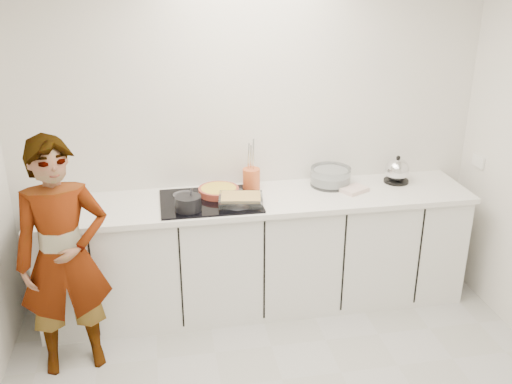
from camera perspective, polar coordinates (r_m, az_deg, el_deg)
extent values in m
cube|color=white|center=(4.39, -0.63, 5.73)|extent=(3.60, 0.00, 2.60)
cube|color=white|center=(4.84, 21.36, 2.89)|extent=(0.02, 0.15, 0.09)
cube|color=white|center=(4.42, 0.11, -6.25)|extent=(3.20, 0.58, 0.87)
cube|color=white|center=(4.23, 0.12, -0.81)|extent=(3.24, 0.64, 0.04)
cube|color=black|center=(4.16, -4.59, -0.90)|extent=(0.72, 0.54, 0.01)
cylinder|color=#9F3B2B|center=(4.25, -3.76, 0.10)|extent=(0.34, 0.34, 0.05)
cylinder|color=gold|center=(4.24, -3.76, 0.34)|extent=(0.30, 0.30, 0.01)
cylinder|color=black|center=(3.99, -6.80, -1.12)|extent=(0.20, 0.20, 0.10)
cylinder|color=silver|center=(3.99, -6.56, -0.38)|extent=(0.04, 0.07, 0.16)
cube|color=silver|center=(4.07, -1.52, -0.77)|extent=(0.34, 0.27, 0.06)
cube|color=#D9BA69|center=(4.07, -1.53, -0.50)|extent=(0.31, 0.24, 0.02)
cylinder|color=silver|center=(4.47, 7.46, 1.54)|extent=(0.32, 0.32, 0.14)
cylinder|color=white|center=(4.47, 7.44, 1.27)|extent=(0.27, 0.27, 0.07)
cube|color=white|center=(4.39, 9.79, 0.23)|extent=(0.24, 0.21, 0.03)
cylinder|color=black|center=(4.65, 13.83, 1.08)|extent=(0.21, 0.21, 0.02)
sphere|color=silver|center=(4.62, 13.93, 2.15)|extent=(0.21, 0.21, 0.19)
sphere|color=black|center=(4.58, 14.04, 3.35)|extent=(0.04, 0.04, 0.03)
cylinder|color=#CF592A|center=(4.34, -0.47, 1.29)|extent=(0.17, 0.17, 0.17)
imported|color=white|center=(3.81, -18.68, -6.31)|extent=(0.64, 0.48, 1.60)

